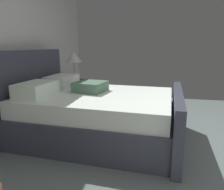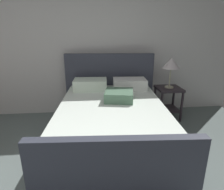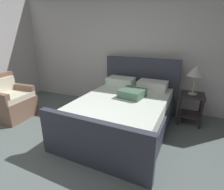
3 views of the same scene
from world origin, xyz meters
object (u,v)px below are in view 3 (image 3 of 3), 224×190
(bed, at_px, (124,111))
(armchair, at_px, (10,101))
(nightstand_right, at_px, (191,104))
(table_lamp_right, at_px, (196,72))

(bed, relative_size, armchair, 2.54)
(nightstand_right, height_order, armchair, armchair)
(table_lamp_right, bearing_deg, armchair, -161.94)
(armchair, bearing_deg, nightstand_right, 18.06)
(table_lamp_right, distance_m, armchair, 3.75)
(nightstand_right, xyz_separation_m, table_lamp_right, (0.00, 0.00, 0.63))
(bed, distance_m, table_lamp_right, 1.50)
(nightstand_right, height_order, table_lamp_right, table_lamp_right)
(bed, height_order, table_lamp_right, bed)
(bed, height_order, armchair, bed)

